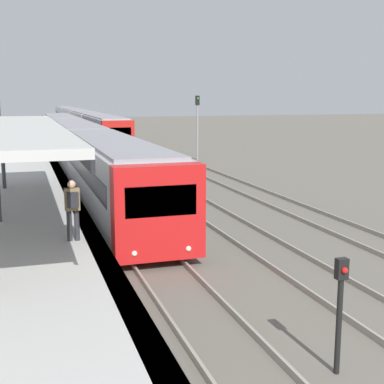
{
  "coord_description": "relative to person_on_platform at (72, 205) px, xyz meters",
  "views": [
    {
      "loc": [
        -3.5,
        -3.3,
        4.75
      ],
      "look_at": [
        1.83,
        13.37,
        1.6
      ],
      "focal_mm": 50.0,
      "sensor_mm": 36.0,
      "label": 1
    }
  ],
  "objects": [
    {
      "name": "person_on_platform",
      "position": [
        0.0,
        0.0,
        0.0
      ],
      "size": [
        0.4,
        0.4,
        1.66
      ],
      "color": "#2D2D33",
      "rests_on": "station_platform"
    },
    {
      "name": "signal_mast_far",
      "position": [
        11.41,
        23.78,
        1.18
      ],
      "size": [
        0.28,
        0.29,
        4.78
      ],
      "color": "gray",
      "rests_on": "ground_plane"
    },
    {
      "name": "signal_post_near",
      "position": [
        3.79,
        -6.98,
        -0.58
      ],
      "size": [
        0.2,
        0.22,
        2.08
      ],
      "color": "black",
      "rests_on": "ground_plane"
    },
    {
      "name": "train_near",
      "position": [
        2.28,
        21.33,
        -0.16
      ],
      "size": [
        2.57,
        44.04,
        3.03
      ],
      "color": "red",
      "rests_on": "ground_plane"
    },
    {
      "name": "train_far",
      "position": [
        5.94,
        54.06,
        -0.17
      ],
      "size": [
        2.52,
        55.09,
        3.01
      ],
      "color": "red",
      "rests_on": "ground_plane"
    }
  ]
}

